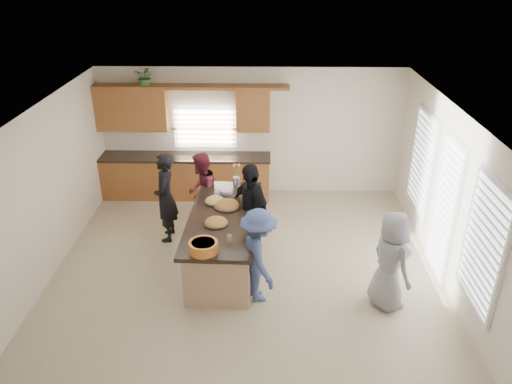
{
  "coord_description": "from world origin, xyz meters",
  "views": [
    {
      "loc": [
        0.31,
        -7.31,
        4.94
      ],
      "look_at": [
        0.16,
        0.52,
        1.15
      ],
      "focal_mm": 35.0,
      "sensor_mm": 36.0,
      "label": 1
    }
  ],
  "objects_px": {
    "salad_bowl": "(203,247)",
    "woman_left_back": "(166,197)",
    "island": "(224,241)",
    "woman_right_back": "(258,256)",
    "woman_left_mid": "(202,192)",
    "woman_left_front": "(251,211)",
    "woman_right_front": "(391,261)"
  },
  "relations": [
    {
      "from": "island",
      "to": "woman_right_front",
      "type": "xyz_separation_m",
      "value": [
        2.56,
        -1.09,
        0.34
      ]
    },
    {
      "from": "salad_bowl",
      "to": "woman_left_back",
      "type": "bearing_deg",
      "value": 115.41
    },
    {
      "from": "island",
      "to": "woman_left_mid",
      "type": "distance_m",
      "value": 1.41
    },
    {
      "from": "island",
      "to": "woman_left_back",
      "type": "xyz_separation_m",
      "value": [
        -1.14,
        0.83,
        0.41
      ]
    },
    {
      "from": "island",
      "to": "woman_left_mid",
      "type": "xyz_separation_m",
      "value": [
        -0.53,
        1.26,
        0.32
      ]
    },
    {
      "from": "woman_right_front",
      "to": "woman_left_mid",
      "type": "bearing_deg",
      "value": 29.72
    },
    {
      "from": "woman_left_back",
      "to": "woman_right_front",
      "type": "distance_m",
      "value": 4.17
    },
    {
      "from": "woman_left_front",
      "to": "woman_right_front",
      "type": "height_order",
      "value": "woman_left_front"
    },
    {
      "from": "woman_left_mid",
      "to": "woman_right_back",
      "type": "height_order",
      "value": "woman_left_mid"
    },
    {
      "from": "island",
      "to": "woman_left_back",
      "type": "bearing_deg",
      "value": 145.68
    },
    {
      "from": "island",
      "to": "woman_right_back",
      "type": "height_order",
      "value": "woman_right_back"
    },
    {
      "from": "woman_left_back",
      "to": "woman_left_front",
      "type": "relative_size",
      "value": 0.97
    },
    {
      "from": "woman_left_back",
      "to": "woman_left_mid",
      "type": "height_order",
      "value": "woman_left_back"
    },
    {
      "from": "salad_bowl",
      "to": "woman_left_front",
      "type": "height_order",
      "value": "woman_left_front"
    },
    {
      "from": "woman_right_back",
      "to": "salad_bowl",
      "type": "bearing_deg",
      "value": 83.55
    },
    {
      "from": "woman_left_mid",
      "to": "woman_right_front",
      "type": "distance_m",
      "value": 3.88
    },
    {
      "from": "woman_left_back",
      "to": "woman_left_mid",
      "type": "xyz_separation_m",
      "value": [
        0.61,
        0.43,
        -0.09
      ]
    },
    {
      "from": "salad_bowl",
      "to": "woman_left_back",
      "type": "relative_size",
      "value": 0.25
    },
    {
      "from": "island",
      "to": "salad_bowl",
      "type": "relative_size",
      "value": 6.37
    },
    {
      "from": "island",
      "to": "woman_right_back",
      "type": "bearing_deg",
      "value": -55.9
    },
    {
      "from": "salad_bowl",
      "to": "woman_right_front",
      "type": "relative_size",
      "value": 0.27
    },
    {
      "from": "woman_left_back",
      "to": "woman_left_mid",
      "type": "relative_size",
      "value": 1.11
    },
    {
      "from": "woman_left_back",
      "to": "woman_left_front",
      "type": "bearing_deg",
      "value": 68.17
    },
    {
      "from": "woman_left_back",
      "to": "woman_right_front",
      "type": "height_order",
      "value": "woman_left_back"
    },
    {
      "from": "woman_left_back",
      "to": "woman_right_front",
      "type": "bearing_deg",
      "value": 59.87
    },
    {
      "from": "woman_left_back",
      "to": "woman_left_front",
      "type": "distance_m",
      "value": 1.67
    },
    {
      "from": "island",
      "to": "salad_bowl",
      "type": "distance_m",
      "value": 1.29
    },
    {
      "from": "salad_bowl",
      "to": "woman_left_mid",
      "type": "bearing_deg",
      "value": 97.6
    },
    {
      "from": "woman_left_back",
      "to": "woman_right_back",
      "type": "relative_size",
      "value": 1.11
    },
    {
      "from": "woman_left_back",
      "to": "island",
      "type": "bearing_deg",
      "value": 51.11
    },
    {
      "from": "salad_bowl",
      "to": "woman_left_front",
      "type": "distance_m",
      "value": 1.57
    },
    {
      "from": "woman_left_mid",
      "to": "woman_right_back",
      "type": "bearing_deg",
      "value": 35.1
    }
  ]
}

